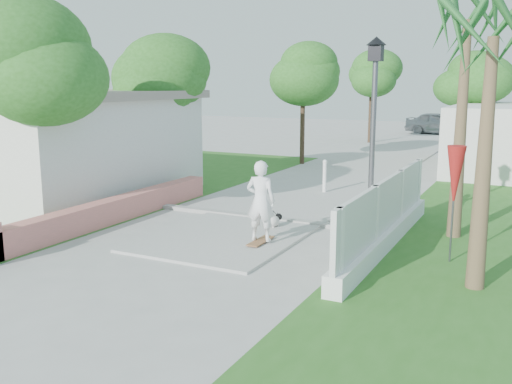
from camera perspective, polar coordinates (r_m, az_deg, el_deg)
The scene contains 20 objects.
ground at distance 9.87m, azimuth -14.86°, elevation -10.13°, with size 90.00×90.00×0.00m, color #B7B7B2.
path_strip at distance 27.76m, azimuth 13.50°, elevation 3.49°, with size 3.20×36.00×0.06m, color #B7B7B2.
curb at distance 14.66m, azimuth 0.77°, elevation -2.61°, with size 6.50×0.25×0.10m, color #999993.
grass_left at distance 20.16m, azimuth -14.84°, elevation 0.63°, with size 8.00×20.00×0.01m, color #2D6620.
pink_wall at distance 14.44m, azimuth -15.48°, elevation -2.17°, with size 0.45×8.20×0.80m.
house_left at distance 19.24m, azimuth -21.27°, elevation 4.68°, with size 8.40×7.40×3.23m.
lattice_fence at distance 12.52m, azimuth 12.90°, elevation -2.94°, with size 0.35×7.00×1.50m.
street_lamp at distance 12.81m, azimuth 11.61°, elevation 5.97°, with size 0.44×0.44×4.44m.
bollard at distance 18.11m, azimuth 6.88°, elevation 1.64°, with size 0.14×0.14×1.09m.
patio_umbrella at distance 11.56m, azimuth 19.28°, elevation 1.36°, with size 0.36×0.36×2.30m.
tree_left_near at distance 14.52m, azimuth -21.28°, elevation 11.53°, with size 3.60×3.60×5.28m.
tree_left_mid at distance 19.27m, azimuth -10.94°, elevation 10.77°, with size 3.20×3.20×4.85m.
tree_path_left at distance 24.60m, azimuth 4.77°, elevation 11.68°, with size 3.40×3.40×5.23m.
tree_path_right at distance 26.98m, azimuth 20.59°, elevation 10.27°, with size 3.00×3.00×4.79m.
tree_path_far at distance 34.02m, azimuth 11.52°, elevation 11.29°, with size 3.20×3.20×5.17m.
palm_far at distance 13.47m, azimuth 20.35°, elevation 14.53°, with size 1.80×1.80×5.30m.
palm_near at distance 10.08m, azimuth 22.56°, elevation 12.79°, with size 1.80×1.80×4.70m.
skateboarder at distance 12.36m, azimuth 0.56°, elevation -0.98°, with size 0.69×2.05×1.86m.
dog at distance 13.75m, azimuth 1.87°, elevation -2.88°, with size 0.33×0.54×0.38m.
parked_car at distance 40.26m, azimuth 17.94°, elevation 6.54°, with size 1.81×4.50×1.53m, color #B2B4BB.
Camera 1 is at (6.21, -6.83, 3.49)m, focal length 40.00 mm.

